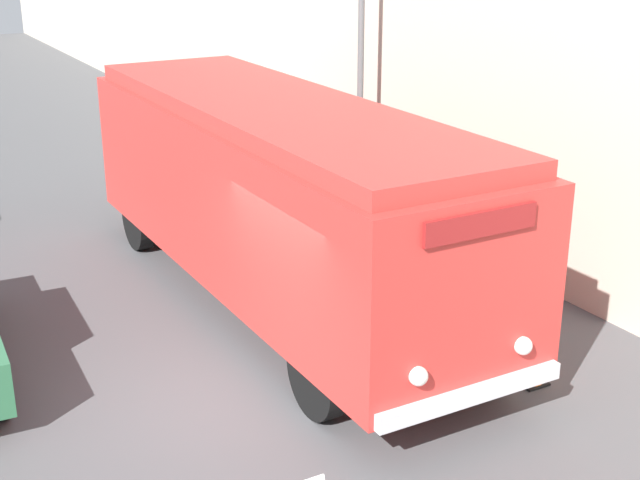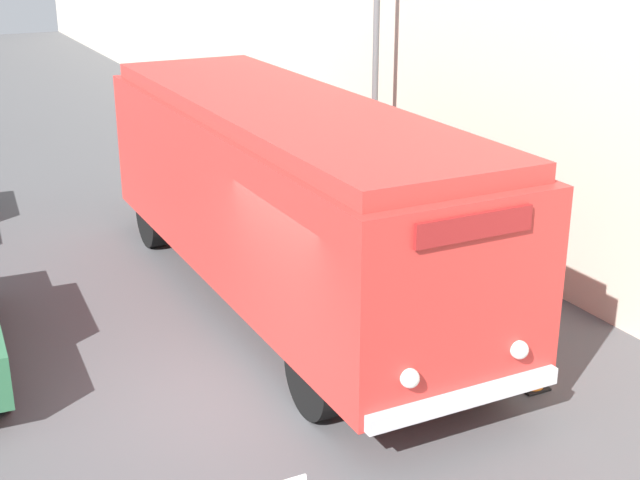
{
  "view_description": "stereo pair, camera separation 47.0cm",
  "coord_description": "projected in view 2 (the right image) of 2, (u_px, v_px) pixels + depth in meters",
  "views": [
    {
      "loc": [
        -3.97,
        -9.12,
        5.76
      ],
      "look_at": [
        1.26,
        0.19,
        1.87
      ],
      "focal_mm": 50.0,
      "sensor_mm": 36.0,
      "label": 1
    },
    {
      "loc": [
        -3.56,
        -9.34,
        5.76
      ],
      "look_at": [
        1.26,
        0.19,
        1.87
      ],
      "focal_mm": 50.0,
      "sensor_mm": 36.0,
      "label": 2
    }
  ],
  "objects": [
    {
      "name": "ground_plane",
      "position": [
        238.0,
        398.0,
        11.31
      ],
      "size": [
        80.0,
        80.0,
        0.0
      ],
      "primitive_type": "plane",
      "color": "#4C4C4F"
    },
    {
      "name": "building_wall_right",
      "position": [
        310.0,
        8.0,
        20.94
      ],
      "size": [
        0.3,
        60.0,
        7.47
      ],
      "color": "beige",
      "rests_on": "ground_plane"
    },
    {
      "name": "vintage_bus",
      "position": [
        285.0,
        189.0,
        13.62
      ],
      "size": [
        2.68,
        9.65,
        3.2
      ],
      "color": "black",
      "rests_on": "ground_plane"
    },
    {
      "name": "traffic_cone",
      "position": [
        533.0,
        371.0,
        11.48
      ],
      "size": [
        0.36,
        0.36,
        0.49
      ],
      "color": "black",
      "rests_on": "ground_plane"
    }
  ]
}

